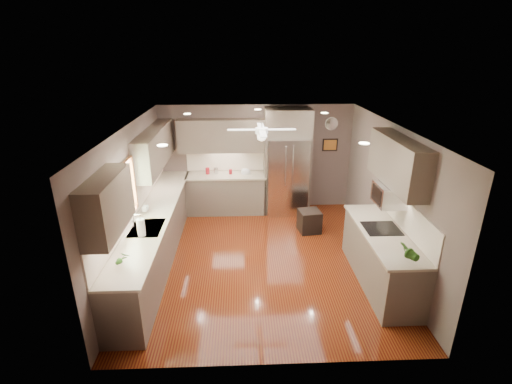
{
  "coord_description": "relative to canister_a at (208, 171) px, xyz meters",
  "views": [
    {
      "loc": [
        -0.36,
        -6.02,
        3.69
      ],
      "look_at": [
        -0.09,
        0.6,
        1.11
      ],
      "focal_mm": 26.0,
      "sensor_mm": 36.0,
      "label": 1
    }
  ],
  "objects": [
    {
      "name": "canister_d",
      "position": [
        0.54,
        -0.03,
        -0.02
      ],
      "size": [
        0.09,
        0.09,
        0.11
      ],
      "primitive_type": "cylinder",
      "rotation": [
        0.0,
        0.0,
        -0.22
      ],
      "color": "maroon",
      "rests_on": "back_run"
    },
    {
      "name": "framed_print",
      "position": [
        2.9,
        0.24,
        0.53
      ],
      "size": [
        0.36,
        0.03,
        0.3
      ],
      "color": "black",
      "rests_on": "wall_back"
    },
    {
      "name": "microwave",
      "position": [
        3.18,
        -2.79,
        0.46
      ],
      "size": [
        0.43,
        0.55,
        0.34
      ],
      "color": "silver",
      "rests_on": "wall_right"
    },
    {
      "name": "potted_plant_right",
      "position": [
        3.04,
        -3.97,
        0.09
      ],
      "size": [
        0.23,
        0.21,
        0.35
      ],
      "primitive_type": "imported",
      "rotation": [
        0.0,
        0.0,
        0.37
      ],
      "color": "#2B5E1B",
      "rests_on": "right_run"
    },
    {
      "name": "window",
      "position": [
        -1.07,
        -2.74,
        0.53
      ],
      "size": [
        0.05,
        1.12,
        0.92
      ],
      "color": "#BFF2B2",
      "rests_on": "wall_left"
    },
    {
      "name": "ceiling",
      "position": [
        1.15,
        -2.24,
        1.48
      ],
      "size": [
        5.0,
        5.0,
        0.0
      ],
      "primitive_type": "plane",
      "rotation": [
        3.14,
        0.0,
        0.0
      ],
      "color": "white",
      "rests_on": "ground"
    },
    {
      "name": "sink",
      "position": [
        -0.78,
        -2.74,
        -0.11
      ],
      "size": [
        0.5,
        0.7,
        0.32
      ],
      "color": "silver",
      "rests_on": "left_run"
    },
    {
      "name": "recessed_lights",
      "position": [
        1.11,
        -1.84,
        1.47
      ],
      "size": [
        2.84,
        3.14,
        0.01
      ],
      "color": "white",
      "rests_on": "ceiling"
    },
    {
      "name": "wall_clock",
      "position": [
        2.9,
        0.24,
        1.03
      ],
      "size": [
        0.3,
        0.03,
        0.3
      ],
      "color": "white",
      "rests_on": "wall_back"
    },
    {
      "name": "uppers",
      "position": [
        0.41,
        -1.53,
        0.85
      ],
      "size": [
        4.5,
        4.7,
        0.95
      ],
      "color": "brown",
      "rests_on": "wall_left"
    },
    {
      "name": "canister_b",
      "position": [
        0.19,
        0.02,
        -0.01
      ],
      "size": [
        0.13,
        0.13,
        0.16
      ],
      "primitive_type": "cylinder",
      "rotation": [
        0.0,
        0.0,
        0.35
      ],
      "color": "silver",
      "rests_on": "back_run"
    },
    {
      "name": "stool",
      "position": [
        2.23,
        -1.16,
        -0.78
      ],
      "size": [
        0.49,
        0.49,
        0.5
      ],
      "color": "black",
      "rests_on": "ground"
    },
    {
      "name": "wall_left",
      "position": [
        -1.1,
        -2.24,
        0.23
      ],
      "size": [
        0.0,
        5.0,
        5.0
      ],
      "primitive_type": "plane",
      "rotation": [
        1.57,
        0.0,
        1.57
      ],
      "color": "brown",
      "rests_on": "ground"
    },
    {
      "name": "wall_back",
      "position": [
        1.15,
        0.26,
        0.23
      ],
      "size": [
        4.5,
        0.0,
        4.5
      ],
      "primitive_type": "plane",
      "rotation": [
        1.57,
        0.0,
        0.0
      ],
      "color": "brown",
      "rests_on": "ground"
    },
    {
      "name": "left_run",
      "position": [
        -0.81,
        -2.09,
        -0.54
      ],
      "size": [
        0.65,
        4.7,
        1.45
      ],
      "color": "brown",
      "rests_on": "ground"
    },
    {
      "name": "wall_front",
      "position": [
        1.15,
        -4.74,
        0.23
      ],
      "size": [
        4.5,
        0.0,
        4.5
      ],
      "primitive_type": "plane",
      "rotation": [
        -1.57,
        0.0,
        0.0
      ],
      "color": "brown",
      "rests_on": "ground"
    },
    {
      "name": "refrigerator",
      "position": [
        1.85,
        -0.08,
        0.17
      ],
      "size": [
        1.06,
        0.75,
        2.45
      ],
      "color": "silver",
      "rests_on": "ground"
    },
    {
      "name": "soap_bottle",
      "position": [
        -0.93,
        -2.12,
        0.01
      ],
      "size": [
        0.09,
        0.09,
        0.18
      ],
      "primitive_type": "imported",
      "rotation": [
        0.0,
        0.0,
        -0.11
      ],
      "color": "white",
      "rests_on": "left_run"
    },
    {
      "name": "canister_a",
      "position": [
        0.0,
        0.0,
        0.0
      ],
      "size": [
        0.1,
        0.1,
        0.15
      ],
      "primitive_type": "cylinder",
      "rotation": [
        0.0,
        0.0,
        0.12
      ],
      "color": "maroon",
      "rests_on": "back_run"
    },
    {
      "name": "right_run",
      "position": [
        3.08,
        -3.04,
        -0.54
      ],
      "size": [
        0.7,
        2.2,
        1.45
      ],
      "color": "brown",
      "rests_on": "ground"
    },
    {
      "name": "floor",
      "position": [
        1.15,
        -2.24,
        -1.02
      ],
      "size": [
        5.0,
        5.0,
        0.0
      ],
      "primitive_type": "plane",
      "color": "#440F09",
      "rests_on": "ground"
    },
    {
      "name": "wall_right",
      "position": [
        3.4,
        -2.24,
        0.23
      ],
      "size": [
        0.0,
        5.0,
        5.0
      ],
      "primitive_type": "plane",
      "rotation": [
        1.57,
        0.0,
        -1.57
      ],
      "color": "brown",
      "rests_on": "ground"
    },
    {
      "name": "bowl",
      "position": [
        0.89,
        -0.06,
        -0.05
      ],
      "size": [
        0.29,
        0.29,
        0.06
      ],
      "primitive_type": "imported",
      "rotation": [
        0.0,
        0.0,
        -0.33
      ],
      "color": "#C5BD93",
      "rests_on": "back_run"
    },
    {
      "name": "back_run",
      "position": [
        0.42,
        -0.04,
        -0.54
      ],
      "size": [
        1.85,
        0.65,
        1.45
      ],
      "color": "brown",
      "rests_on": "ground"
    },
    {
      "name": "paper_towel",
      "position": [
        -0.79,
        -3.02,
        0.06
      ],
      "size": [
        0.12,
        0.12,
        0.31
      ],
      "color": "white",
      "rests_on": "left_run"
    },
    {
      "name": "ceiling_fan",
      "position": [
        1.15,
        -1.94,
        1.31
      ],
      "size": [
        1.18,
        1.18,
        0.32
      ],
      "color": "white",
      "rests_on": "ceiling"
    },
    {
      "name": "potted_plant_left",
      "position": [
        -0.81,
        -3.91,
        0.05
      ],
      "size": [
        0.16,
        0.13,
        0.26
      ],
      "primitive_type": "imported",
      "rotation": [
        0.0,
        0.0,
        -0.27
      ],
      "color": "#2B5E1B",
      "rests_on": "left_run"
    }
  ]
}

